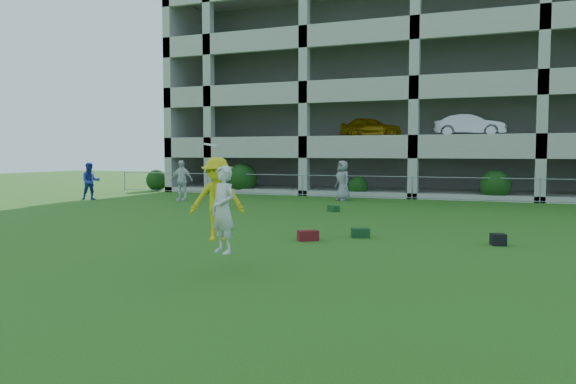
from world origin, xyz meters
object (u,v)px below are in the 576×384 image
at_px(crate_d, 498,240).
at_px(parking_garage, 436,97).
at_px(bystander_a, 90,181).
at_px(frisbee_contest, 219,202).
at_px(bystander_b, 182,180).
at_px(bystander_c, 343,181).

height_order(crate_d, parking_garage, parking_garage).
height_order(bystander_a, frisbee_contest, frisbee_contest).
bearing_deg(frisbee_contest, crate_d, 46.84).
distance_m(bystander_b, frisbee_contest, 17.15).
relative_size(bystander_c, frisbee_contest, 0.94).
xyz_separation_m(bystander_a, frisbee_contest, (14.36, -12.72, 0.46)).
bearing_deg(bystander_a, crate_d, -68.14).
xyz_separation_m(bystander_b, frisbee_contest, (9.84, -14.04, 0.40)).
distance_m(bystander_b, parking_garage, 18.08).
relative_size(crate_d, frisbee_contest, 0.16).
height_order(bystander_c, crate_d, bystander_c).
bearing_deg(parking_garage, bystander_a, -134.77).
bearing_deg(bystander_b, frisbee_contest, -61.55).
height_order(crate_d, frisbee_contest, frisbee_contest).
bearing_deg(parking_garage, crate_d, -78.73).
distance_m(bystander_a, bystander_c, 12.73).
bearing_deg(bystander_a, frisbee_contest, -89.30).
bearing_deg(bystander_b, bystander_a, -170.30).
bearing_deg(bystander_c, frisbee_contest, -43.94).
relative_size(bystander_a, frisbee_contest, 0.89).
height_order(bystander_c, parking_garage, parking_garage).
relative_size(bystander_b, parking_garage, 0.07).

